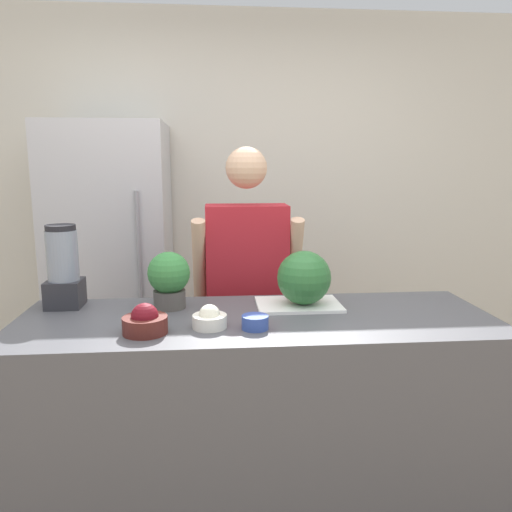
{
  "coord_description": "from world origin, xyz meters",
  "views": [
    {
      "loc": [
        -0.17,
        -1.62,
        1.55
      ],
      "look_at": [
        0.0,
        0.38,
        1.18
      ],
      "focal_mm": 35.0,
      "sensor_mm": 36.0,
      "label": 1
    }
  ],
  "objects_px": {
    "bowl_small_blue": "(255,322)",
    "bowl_cream": "(210,319)",
    "bowl_cherries": "(145,322)",
    "refrigerator": "(113,264)",
    "blender": "(63,269)",
    "watermelon": "(304,278)",
    "potted_plant": "(169,278)",
    "person": "(247,300)"
  },
  "relations": [
    {
      "from": "bowl_small_blue",
      "to": "potted_plant",
      "type": "distance_m",
      "value": 0.48
    },
    {
      "from": "watermelon",
      "to": "bowl_cherries",
      "type": "xyz_separation_m",
      "value": [
        -0.65,
        -0.29,
        -0.09
      ]
    },
    {
      "from": "watermelon",
      "to": "potted_plant",
      "type": "bearing_deg",
      "value": 176.36
    },
    {
      "from": "bowl_cherries",
      "to": "bowl_cream",
      "type": "bearing_deg",
      "value": 10.12
    },
    {
      "from": "watermelon",
      "to": "bowl_cream",
      "type": "bearing_deg",
      "value": -148.8
    },
    {
      "from": "bowl_cherries",
      "to": "blender",
      "type": "height_order",
      "value": "blender"
    },
    {
      "from": "person",
      "to": "potted_plant",
      "type": "distance_m",
      "value": 0.61
    },
    {
      "from": "bowl_small_blue",
      "to": "watermelon",
      "type": "bearing_deg",
      "value": 49.45
    },
    {
      "from": "bowl_cream",
      "to": "bowl_cherries",
      "type": "bearing_deg",
      "value": -169.88
    },
    {
      "from": "refrigerator",
      "to": "watermelon",
      "type": "distance_m",
      "value": 1.58
    },
    {
      "from": "bowl_cherries",
      "to": "bowl_small_blue",
      "type": "bearing_deg",
      "value": 1.84
    },
    {
      "from": "blender",
      "to": "refrigerator",
      "type": "bearing_deg",
      "value": 90.18
    },
    {
      "from": "person",
      "to": "refrigerator",
      "type": "bearing_deg",
      "value": 139.64
    },
    {
      "from": "bowl_cherries",
      "to": "potted_plant",
      "type": "distance_m",
      "value": 0.35
    },
    {
      "from": "watermelon",
      "to": "blender",
      "type": "height_order",
      "value": "blender"
    },
    {
      "from": "potted_plant",
      "to": "watermelon",
      "type": "bearing_deg",
      "value": -3.64
    },
    {
      "from": "refrigerator",
      "to": "bowl_cream",
      "type": "height_order",
      "value": "refrigerator"
    },
    {
      "from": "bowl_small_blue",
      "to": "bowl_cream",
      "type": "bearing_deg",
      "value": 170.39
    },
    {
      "from": "bowl_cherries",
      "to": "person",
      "type": "bearing_deg",
      "value": 60.21
    },
    {
      "from": "bowl_cream",
      "to": "bowl_small_blue",
      "type": "xyz_separation_m",
      "value": [
        0.17,
        -0.03,
        -0.01
      ]
    },
    {
      "from": "bowl_small_blue",
      "to": "blender",
      "type": "height_order",
      "value": "blender"
    },
    {
      "from": "bowl_small_blue",
      "to": "potted_plant",
      "type": "xyz_separation_m",
      "value": [
        -0.35,
        0.32,
        0.11
      ]
    },
    {
      "from": "bowl_small_blue",
      "to": "blender",
      "type": "relative_size",
      "value": 0.28
    },
    {
      "from": "bowl_cream",
      "to": "potted_plant",
      "type": "xyz_separation_m",
      "value": [
        -0.18,
        0.29,
        0.1
      ]
    },
    {
      "from": "refrigerator",
      "to": "bowl_cherries",
      "type": "distance_m",
      "value": 1.52
    },
    {
      "from": "person",
      "to": "bowl_cream",
      "type": "xyz_separation_m",
      "value": [
        -0.19,
        -0.71,
        0.13
      ]
    },
    {
      "from": "refrigerator",
      "to": "potted_plant",
      "type": "xyz_separation_m",
      "value": [
        0.46,
        -1.13,
        0.16
      ]
    },
    {
      "from": "refrigerator",
      "to": "bowl_cherries",
      "type": "bearing_deg",
      "value": -74.69
    },
    {
      "from": "refrigerator",
      "to": "watermelon",
      "type": "height_order",
      "value": "refrigerator"
    },
    {
      "from": "potted_plant",
      "to": "refrigerator",
      "type": "bearing_deg",
      "value": 112.25
    },
    {
      "from": "refrigerator",
      "to": "person",
      "type": "distance_m",
      "value": 1.1
    },
    {
      "from": "watermelon",
      "to": "bowl_cream",
      "type": "relative_size",
      "value": 1.78
    },
    {
      "from": "person",
      "to": "bowl_cream",
      "type": "distance_m",
      "value": 0.75
    },
    {
      "from": "refrigerator",
      "to": "potted_plant",
      "type": "distance_m",
      "value": 1.24
    },
    {
      "from": "watermelon",
      "to": "bowl_small_blue",
      "type": "relative_size",
      "value": 2.29
    },
    {
      "from": "bowl_cherries",
      "to": "bowl_small_blue",
      "type": "relative_size",
      "value": 1.62
    },
    {
      "from": "watermelon",
      "to": "bowl_cream",
      "type": "height_order",
      "value": "watermelon"
    },
    {
      "from": "bowl_cream",
      "to": "blender",
      "type": "distance_m",
      "value": 0.74
    },
    {
      "from": "refrigerator",
      "to": "blender",
      "type": "bearing_deg",
      "value": -89.82
    },
    {
      "from": "person",
      "to": "watermelon",
      "type": "relative_size",
      "value": 6.92
    },
    {
      "from": "watermelon",
      "to": "bowl_cherries",
      "type": "bearing_deg",
      "value": -155.83
    },
    {
      "from": "bowl_small_blue",
      "to": "blender",
      "type": "xyz_separation_m",
      "value": [
        -0.81,
        0.38,
        0.15
      ]
    }
  ]
}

